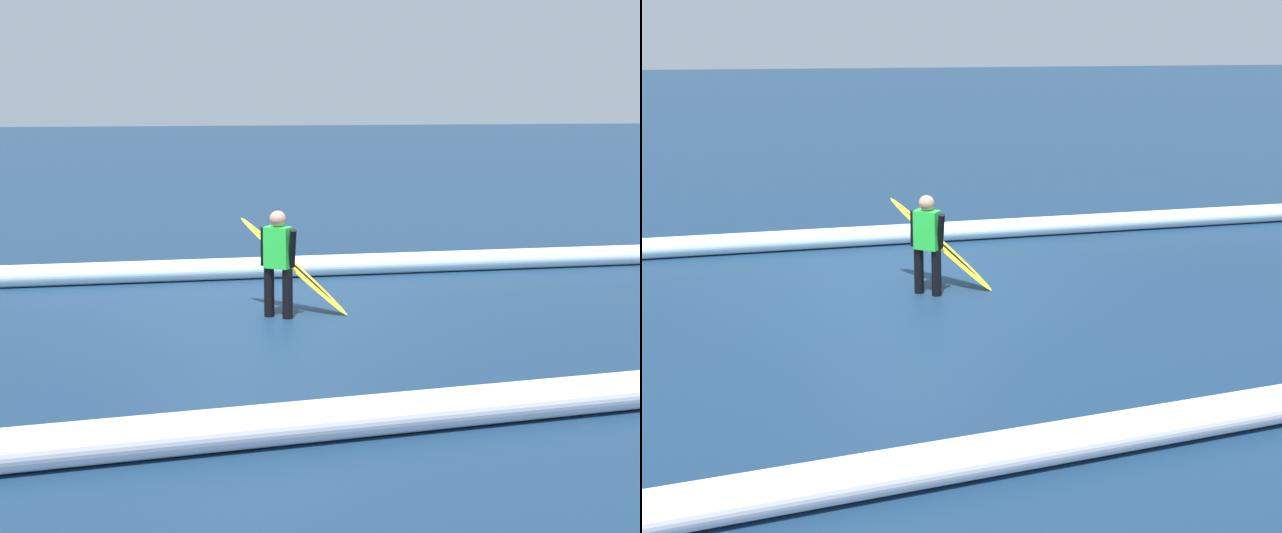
% 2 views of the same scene
% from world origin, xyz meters
% --- Properties ---
extents(ground_plane, '(192.37, 192.37, 0.00)m').
position_xyz_m(ground_plane, '(0.00, 0.00, 0.00)').
color(ground_plane, '#17304C').
extents(surfer, '(0.43, 0.44, 1.44)m').
position_xyz_m(surfer, '(-0.27, 0.38, 0.80)').
color(surfer, black).
rests_on(surfer, ground_plane).
extents(surfboard, '(1.49, 1.13, 1.29)m').
position_xyz_m(surfboard, '(-0.55, 0.03, 0.63)').
color(surfboard, yellow).
rests_on(surfboard, ground_plane).
extents(wave_crest_foreground, '(15.43, 0.66, 0.35)m').
position_xyz_m(wave_crest_foreground, '(-2.05, -2.41, 0.17)').
color(wave_crest_foreground, white).
rests_on(wave_crest_foreground, ground_plane).
extents(wave_crest_midground, '(22.69, 1.75, 0.36)m').
position_xyz_m(wave_crest_midground, '(0.42, 5.01, 0.18)').
color(wave_crest_midground, white).
rests_on(wave_crest_midground, ground_plane).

